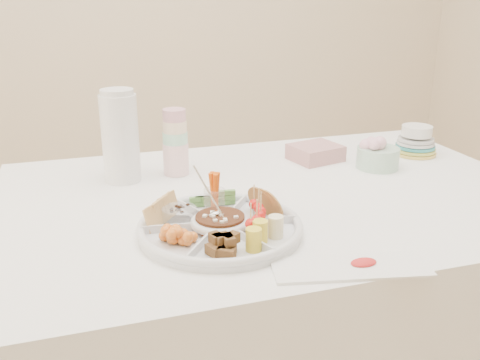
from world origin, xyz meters
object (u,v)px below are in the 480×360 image
object	(u,v)px
dining_table	(272,309)
plate_stack	(416,141)
thermos	(120,135)
party_tray	(220,225)

from	to	relation	value
dining_table	plate_stack	xyz separation A→B (m)	(0.60, 0.21, 0.43)
thermos	plate_stack	bearing A→B (deg)	-1.77
thermos	plate_stack	distance (m)	1.00
dining_table	thermos	distance (m)	0.69
dining_table	party_tray	bearing A→B (deg)	-135.86
party_tray	thermos	distance (m)	0.49
thermos	plate_stack	size ratio (longest dim) A/B	1.93
party_tray	plate_stack	world-z (taller)	plate_stack
thermos	plate_stack	xyz separation A→B (m)	(0.99, -0.03, -0.09)
thermos	party_tray	bearing A→B (deg)	-68.15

